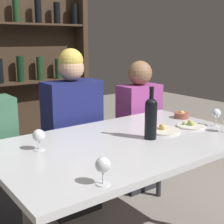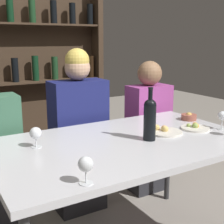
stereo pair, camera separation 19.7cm
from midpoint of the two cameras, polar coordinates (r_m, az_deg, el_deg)
name	(u,v)px [view 2 (the right image)]	position (r m, az deg, el deg)	size (l,w,h in m)	color
dining_table	(124,149)	(1.92, 5.16, -6.87)	(1.57, 0.94, 0.78)	silver
wine_rack_wall	(33,54)	(3.36, -12.61, 10.37)	(1.52, 0.21, 2.37)	#38281C
wine_bottle	(150,117)	(1.89, 9.90, -1.01)	(0.08, 0.08, 0.32)	black
wine_glass_0	(86,165)	(1.32, -0.52, -9.76)	(0.07, 0.07, 0.12)	silver
wine_glass_2	(222,116)	(2.27, 21.93, -0.80)	(0.06, 0.06, 0.13)	silver
wine_glass_3	(36,134)	(1.78, -10.74, -3.97)	(0.07, 0.07, 0.12)	silver
food_plate_0	(195,127)	(2.23, 17.42, -2.73)	(0.19, 0.19, 0.04)	silver
food_plate_1	(164,131)	(2.10, 12.10, -3.43)	(0.23, 0.23, 0.05)	silver
snack_bowl	(189,117)	(2.47, 16.12, -0.88)	(0.11, 0.11, 0.06)	#995142
seated_person_center	(79,137)	(2.47, -3.86, -4.56)	(0.43, 0.22, 1.32)	#26262B
seated_person_right	(148,131)	(2.85, 8.60, -3.46)	(0.37, 0.22, 1.20)	#26262B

